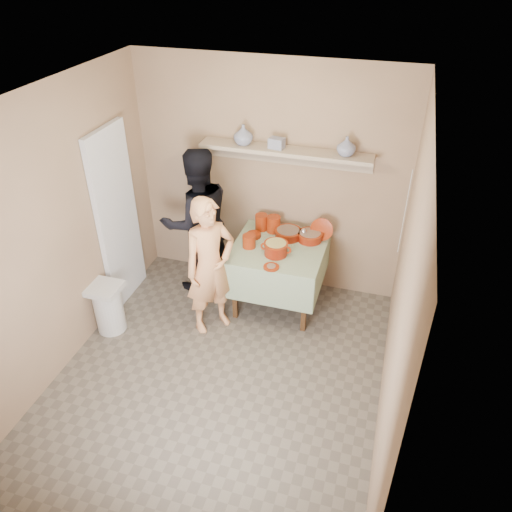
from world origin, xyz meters
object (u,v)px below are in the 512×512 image
(person_cook, at_px, (210,267))
(person_helper, at_px, (198,222))
(trash_bin, at_px, (109,307))
(serving_table, at_px, (279,255))
(cazuela_rice, at_px, (276,248))

(person_cook, height_order, person_helper, person_helper)
(trash_bin, bearing_deg, person_cook, 20.03)
(person_helper, bearing_deg, trash_bin, 18.83)
(serving_table, height_order, trash_bin, serving_table)
(serving_table, bearing_deg, person_cook, -135.04)
(person_cook, bearing_deg, person_helper, 72.18)
(person_helper, distance_m, trash_bin, 1.33)
(person_helper, distance_m, serving_table, 0.99)
(person_cook, bearing_deg, cazuela_rice, -14.09)
(person_helper, bearing_deg, person_cook, 81.33)
(person_cook, distance_m, trash_bin, 1.18)
(person_helper, height_order, serving_table, person_helper)
(person_cook, height_order, trash_bin, person_cook)
(serving_table, relative_size, cazuela_rice, 2.95)
(person_helper, xyz_separation_m, serving_table, (0.96, -0.08, -0.22))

